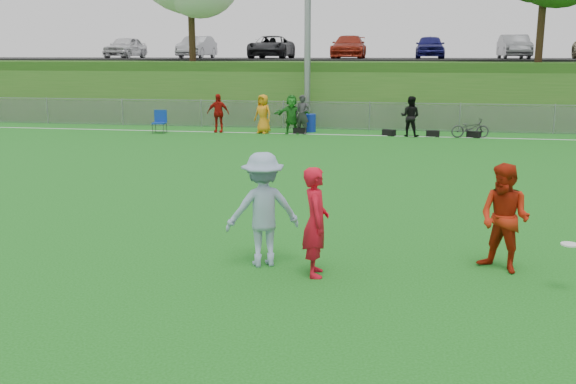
% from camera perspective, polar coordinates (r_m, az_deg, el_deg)
% --- Properties ---
extents(ground, '(120.00, 120.00, 0.00)m').
position_cam_1_polar(ground, '(10.24, 1.33, -7.58)').
color(ground, '#165712').
rests_on(ground, ground).
extents(sideline_far, '(60.00, 0.10, 0.01)m').
position_cam_1_polar(sideline_far, '(27.78, 7.01, 5.02)').
color(sideline_far, white).
rests_on(sideline_far, ground).
extents(fence, '(58.00, 0.06, 1.30)m').
position_cam_1_polar(fence, '(29.69, 7.26, 6.73)').
color(fence, gray).
rests_on(fence, ground).
extents(berm, '(120.00, 18.00, 3.00)m').
position_cam_1_polar(berm, '(40.60, 8.10, 9.38)').
color(berm, '#255718').
rests_on(berm, ground).
extents(parking_lot, '(120.00, 12.00, 0.10)m').
position_cam_1_polar(parking_lot, '(42.55, 8.27, 11.60)').
color(parking_lot, black).
rests_on(parking_lot, berm).
extents(car_row, '(32.04, 5.18, 1.44)m').
position_cam_1_polar(car_row, '(41.61, 6.61, 12.69)').
color(car_row, silver).
rests_on(car_row, parking_lot).
extents(spectator_row, '(9.38, 0.89, 1.69)m').
position_cam_1_polar(spectator_row, '(27.99, 1.06, 6.90)').
color(spectator_row, '#A6110B').
rests_on(spectator_row, ground).
extents(gear_bags, '(7.96, 0.55, 0.26)m').
position_cam_1_polar(gear_bags, '(27.83, 9.73, 5.21)').
color(gear_bags, black).
rests_on(gear_bags, ground).
extents(player_red_left, '(0.52, 0.70, 1.75)m').
position_cam_1_polar(player_red_left, '(10.10, 2.48, -2.67)').
color(player_red_left, red).
rests_on(player_red_left, ground).
extents(player_red_center, '(1.09, 1.05, 1.77)m').
position_cam_1_polar(player_red_center, '(10.86, 18.69, -2.22)').
color(player_red_center, '#AE200C').
rests_on(player_red_center, ground).
extents(player_blue, '(1.41, 1.14, 1.90)m').
position_cam_1_polar(player_blue, '(10.58, -2.25, -1.56)').
color(player_blue, '#8CA3C2').
rests_on(player_blue, ground).
extents(frisbee, '(0.25, 0.25, 0.02)m').
position_cam_1_polar(frisbee, '(10.32, 23.75, -4.29)').
color(frisbee, white).
rests_on(frisbee, ground).
extents(recycling_bin, '(0.67, 0.67, 0.79)m').
position_cam_1_polar(recycling_bin, '(28.85, 1.96, 6.16)').
color(recycling_bin, '#0E279D').
rests_on(recycling_bin, ground).
extents(camp_chair, '(0.62, 0.63, 1.01)m').
position_cam_1_polar(camp_chair, '(28.91, -11.34, 5.74)').
color(camp_chair, '#0D3296').
rests_on(camp_chair, ground).
extents(bicycle, '(1.60, 0.74, 0.81)m').
position_cam_1_polar(bicycle, '(27.84, 15.89, 5.49)').
color(bicycle, '#28292B').
rests_on(bicycle, ground).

